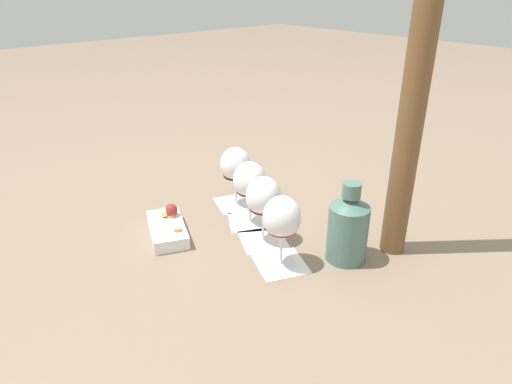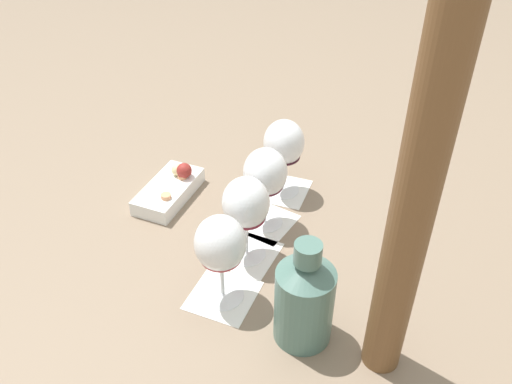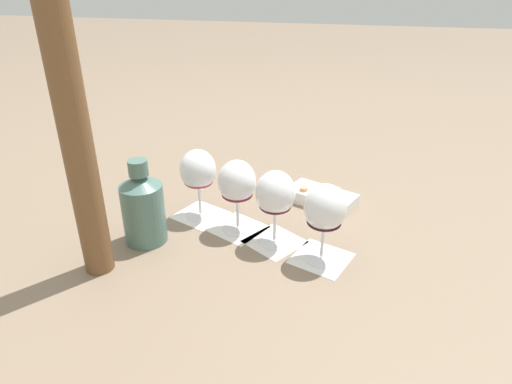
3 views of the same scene
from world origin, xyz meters
name	(u,v)px [view 3 (image 3 of 3)]	position (x,y,z in m)	size (l,w,h in m)	color
ground_plane	(256,235)	(0.00, 0.00, 0.00)	(8.00, 8.00, 0.00)	#7F6B56
tasting_card_0	(201,215)	(-0.16, 0.06, 0.00)	(0.15, 0.15, 0.00)	white
tasting_card_1	(238,228)	(-0.05, 0.02, 0.00)	(0.15, 0.15, 0.00)	white
tasting_card_2	(274,241)	(0.05, -0.02, 0.00)	(0.16, 0.16, 0.00)	white
tasting_card_3	(321,258)	(0.16, -0.06, 0.00)	(0.15, 0.15, 0.00)	white
wine_glass_0	(198,173)	(-0.16, 0.06, 0.12)	(0.09, 0.09, 0.18)	white
wine_glass_1	(237,184)	(-0.05, 0.02, 0.12)	(0.09, 0.09, 0.18)	white
wine_glass_2	(275,196)	(0.05, -0.02, 0.12)	(0.09, 0.09, 0.18)	white
wine_glass_3	(325,211)	(0.16, -0.06, 0.12)	(0.09, 0.09, 0.18)	white
ceramic_vase	(143,207)	(-0.24, -0.07, 0.09)	(0.10, 0.10, 0.20)	#4C7066
snack_dish	(323,197)	(0.14, 0.19, 0.02)	(0.20, 0.15, 0.07)	white
umbrella_pole	(61,58)	(-0.29, -0.19, 0.43)	(0.06, 0.06, 0.86)	brown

